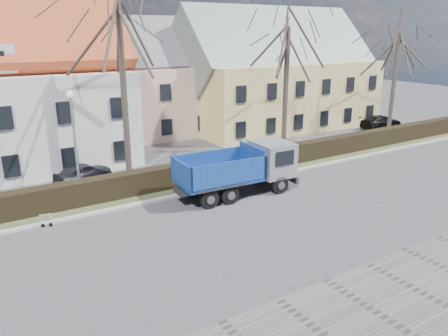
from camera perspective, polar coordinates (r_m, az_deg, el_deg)
ground at (r=20.86m, az=1.35°, el=-7.20°), size 120.00×120.00×0.00m
sidewalk_near at (r=15.44m, az=19.96°, el=-17.83°), size 80.00×5.00×0.08m
curb_far at (r=24.50m, az=-4.60°, el=-3.26°), size 80.00×0.30×0.12m
grass_strip at (r=25.85m, az=-6.25°, el=-2.21°), size 80.00×3.00×0.10m
hedge at (r=25.49m, az=-6.10°, el=-1.07°), size 60.00×0.90×1.30m
building_pink at (r=38.90m, az=-10.20°, el=10.22°), size 10.80×8.80×8.00m
building_yellow at (r=42.40m, az=6.87°, el=11.28°), size 18.80×10.80×8.50m
tree_1 at (r=25.84m, az=-13.09°, el=11.73°), size 9.20×9.20×12.65m
tree_2 at (r=31.95m, az=8.13°, el=11.52°), size 8.00×8.00×11.00m
tree_3 at (r=40.73m, az=21.42°, el=11.37°), size 7.60×7.60×10.45m
dump_truck at (r=23.85m, az=1.16°, el=-0.36°), size 7.17×2.95×2.82m
streetlight at (r=24.06m, az=-18.83°, el=2.72°), size 0.46×0.46×5.94m
cart_frame at (r=21.95m, az=-22.80°, el=-6.32°), size 0.89×0.67×0.72m
parked_car_a at (r=27.52m, az=-17.93°, el=-0.56°), size 3.76×2.41×1.19m
parked_car_b at (r=43.34m, az=19.83°, el=5.66°), size 4.42×1.98×1.26m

